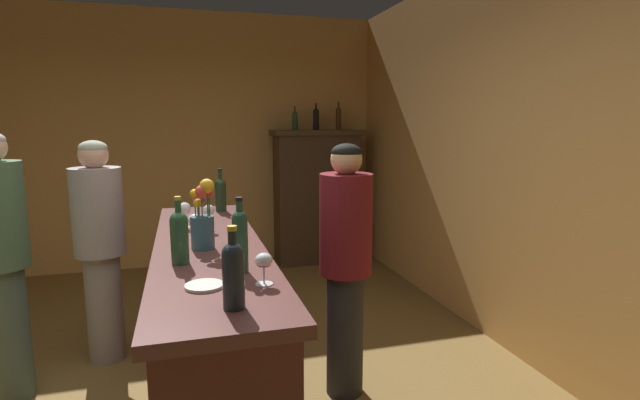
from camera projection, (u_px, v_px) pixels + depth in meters
wall_back at (171, 141)px, 5.56m from camera, size 4.94×0.12×2.94m
wall_right at (577, 158)px, 2.95m from camera, size 0.12×6.92×2.94m
bar_counter at (212, 338)px, 2.58m from camera, size 0.54×2.28×1.07m
display_cabinet at (317, 194)px, 5.81m from camera, size 1.08×0.47×1.60m
wine_bottle_syrah at (240, 238)px, 1.99m from camera, size 0.07×0.07×0.32m
wine_bottle_riesling at (179, 235)px, 2.11m from camera, size 0.08×0.08×0.30m
wine_bottle_merlot at (221, 193)px, 3.38m from camera, size 0.08×0.08×0.30m
wine_bottle_chardonnay at (233, 272)px, 1.60m from camera, size 0.08×0.08×0.29m
wine_glass_front at (185, 209)px, 2.85m from camera, size 0.07×0.07×0.15m
wine_glass_mid at (209, 212)px, 2.75m from camera, size 0.06×0.06×0.16m
wine_glass_rear at (264, 262)px, 1.85m from camera, size 0.07×0.07×0.13m
wine_glass_spare at (195, 221)px, 2.59m from camera, size 0.08×0.08×0.14m
flower_arrangement at (203, 218)px, 2.36m from camera, size 0.12×0.14×0.35m
cheese_plate at (204, 286)px, 1.83m from camera, size 0.15×0.15×0.01m
display_bottle_left at (295, 120)px, 5.60m from camera, size 0.07×0.07×0.29m
display_bottle_midleft at (316, 118)px, 5.66m from camera, size 0.07×0.07×0.32m
display_bottle_center at (339, 117)px, 5.74m from camera, size 0.07×0.07×0.35m
patron_in_grey at (1, 256)px, 2.83m from camera, size 0.31×0.31×1.64m
patron_near_entrance at (100, 242)px, 3.33m from camera, size 0.34×0.34×1.57m
bartender at (346, 259)px, 2.91m from camera, size 0.32×0.32×1.57m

